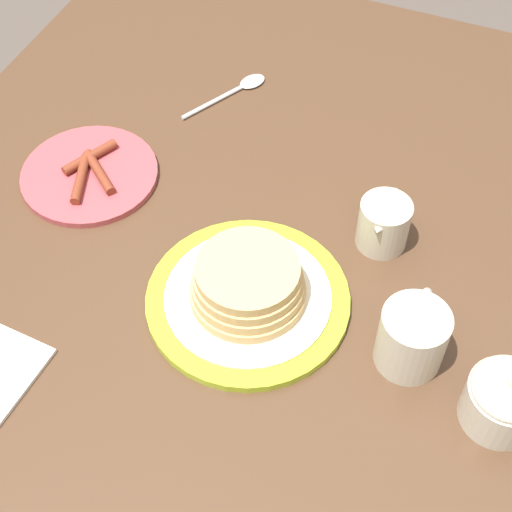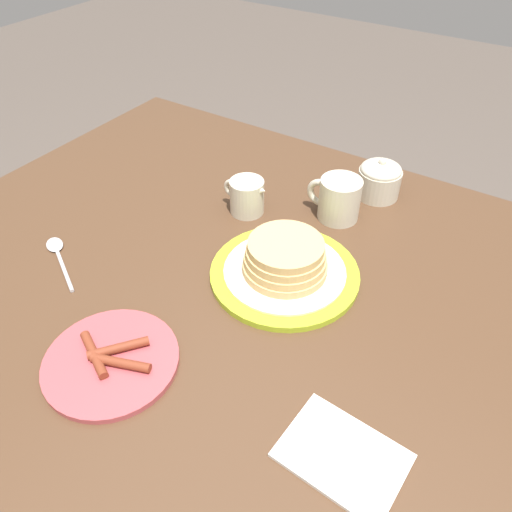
{
  "view_description": "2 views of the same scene",
  "coord_description": "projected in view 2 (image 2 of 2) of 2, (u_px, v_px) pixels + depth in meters",
  "views": [
    {
      "loc": [
        -0.58,
        -0.28,
        1.55
      ],
      "look_at": [
        0.0,
        -0.04,
        0.76
      ],
      "focal_mm": 55.0,
      "sensor_mm": 36.0,
      "label": 1
    },
    {
      "loc": [
        -0.35,
        0.52,
        1.33
      ],
      "look_at": [
        0.0,
        -0.04,
        0.76
      ],
      "focal_mm": 35.0,
      "sensor_mm": 36.0,
      "label": 2
    }
  ],
  "objects": [
    {
      "name": "pancake_plate",
      "position": [
        285.0,
        265.0,
        0.86
      ],
      "size": [
        0.26,
        0.26,
        0.08
      ],
      "color": "#AAC628",
      "rests_on": "dining_table"
    },
    {
      "name": "ground_plane",
      "position": [
        250.0,
        478.0,
        1.34
      ],
      "size": [
        8.0,
        8.0,
        0.0
      ],
      "primitive_type": "plane",
      "color": "#51473F"
    },
    {
      "name": "creamer_pitcher",
      "position": [
        247.0,
        196.0,
        1.0
      ],
      "size": [
        0.1,
        0.07,
        0.08
      ],
      "color": "beige",
      "rests_on": "dining_table"
    },
    {
      "name": "napkin",
      "position": [
        342.0,
        456.0,
        0.62
      ],
      "size": [
        0.16,
        0.12,
        0.01
      ],
      "color": "silver",
      "rests_on": "dining_table"
    },
    {
      "name": "dining_table",
      "position": [
        247.0,
        324.0,
        0.94
      ],
      "size": [
        1.31,
        1.01,
        0.73
      ],
      "color": "#4C3321",
      "rests_on": "ground_plane"
    },
    {
      "name": "sugar_bowl",
      "position": [
        379.0,
        179.0,
        1.04
      ],
      "size": [
        0.09,
        0.09,
        0.09
      ],
      "color": "beige",
      "rests_on": "dining_table"
    },
    {
      "name": "spoon",
      "position": [
        58.0,
        253.0,
        0.92
      ],
      "size": [
        0.15,
        0.09,
        0.01
      ],
      "color": "silver",
      "rests_on": "dining_table"
    },
    {
      "name": "coffee_mug",
      "position": [
        338.0,
        198.0,
        0.98
      ],
      "size": [
        0.11,
        0.08,
        0.09
      ],
      "color": "beige",
      "rests_on": "dining_table"
    },
    {
      "name": "side_plate_bacon",
      "position": [
        111.0,
        361.0,
        0.73
      ],
      "size": [
        0.2,
        0.2,
        0.02
      ],
      "color": "#B2474C",
      "rests_on": "dining_table"
    }
  ]
}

